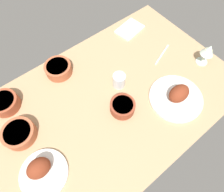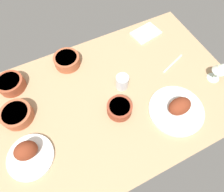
# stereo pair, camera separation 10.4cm
# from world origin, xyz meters

# --- Properties ---
(dining_table) EXTENTS (1.40, 0.90, 0.04)m
(dining_table) POSITION_xyz_m (0.00, 0.00, 0.02)
(dining_table) COLOR tan
(dining_table) RESTS_ON ground
(plate_center_main) EXTENTS (0.22, 0.22, 0.11)m
(plate_center_main) POSITION_xyz_m (-0.48, -0.11, 0.07)
(plate_center_main) COLOR silver
(plate_center_main) RESTS_ON dining_table
(plate_far_side) EXTENTS (0.29, 0.29, 0.11)m
(plate_far_side) POSITION_xyz_m (0.27, -0.22, 0.07)
(plate_far_side) COLOR silver
(plate_far_side) RESTS_ON dining_table
(bowl_potatoes) EXTENTS (0.15, 0.15, 0.06)m
(bowl_potatoes) POSITION_xyz_m (-0.14, 0.33, 0.07)
(bowl_potatoes) COLOR #A35133
(bowl_potatoes) RESTS_ON dining_table
(bowl_sauce) EXTENTS (0.13, 0.13, 0.06)m
(bowl_sauce) POSITION_xyz_m (-0.00, -0.09, 0.07)
(bowl_sauce) COLOR brown
(bowl_sauce) RESTS_ON dining_table
(bowl_pasta) EXTENTS (0.15, 0.15, 0.06)m
(bowl_pasta) POSITION_xyz_m (-0.48, 0.31, 0.07)
(bowl_pasta) COLOR brown
(bowl_pasta) RESTS_ON dining_table
(bowl_soup) EXTENTS (0.16, 0.16, 0.06)m
(bowl_soup) POSITION_xyz_m (-0.49, 0.11, 0.07)
(bowl_soup) COLOR #A35133
(bowl_soup) RESTS_ON dining_table
(wine_glass) EXTENTS (0.08, 0.08, 0.14)m
(wine_glass) POSITION_xyz_m (0.59, -0.15, 0.14)
(wine_glass) COLOR silver
(wine_glass) RESTS_ON dining_table
(water_tumbler) EXTENTS (0.07, 0.07, 0.09)m
(water_tumbler) POSITION_xyz_m (0.08, 0.04, 0.08)
(water_tumbler) COLOR silver
(water_tumbler) RESTS_ON dining_table
(folded_napkin) EXTENTS (0.20, 0.15, 0.01)m
(folded_napkin) POSITION_xyz_m (0.42, 0.34, 0.05)
(folded_napkin) COLOR white
(folded_napkin) RESTS_ON dining_table
(fork_loose) EXTENTS (0.18, 0.07, 0.01)m
(fork_loose) POSITION_xyz_m (0.44, 0.04, 0.04)
(fork_loose) COLOR silver
(fork_loose) RESTS_ON dining_table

